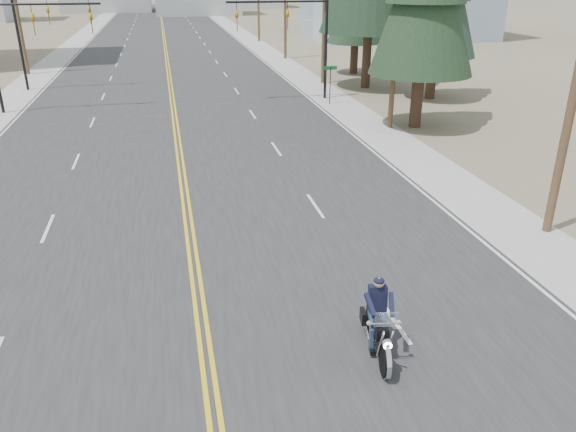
# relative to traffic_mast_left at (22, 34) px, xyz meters

# --- Properties ---
(road) EXTENTS (20.00, 200.00, 0.01)m
(road) POSITION_rel_traffic_mast_left_xyz_m (8.98, 38.00, -4.93)
(road) COLOR #303033
(road) RESTS_ON ground
(sidewalk_left) EXTENTS (3.00, 200.00, 0.01)m
(sidewalk_left) POSITION_rel_traffic_mast_left_xyz_m (-2.52, 38.00, -4.93)
(sidewalk_left) COLOR #A5A5A0
(sidewalk_left) RESTS_ON ground
(sidewalk_right) EXTENTS (3.00, 200.00, 0.01)m
(sidewalk_right) POSITION_rel_traffic_mast_left_xyz_m (20.48, 38.00, -4.93)
(sidewalk_right) COLOR #A5A5A0
(sidewalk_right) RESTS_ON ground
(traffic_mast_left) EXTENTS (7.10, 0.26, 7.00)m
(traffic_mast_left) POSITION_rel_traffic_mast_left_xyz_m (0.00, 0.00, 0.00)
(traffic_mast_left) COLOR black
(traffic_mast_left) RESTS_ON ground
(traffic_mast_right) EXTENTS (7.10, 0.26, 7.00)m
(traffic_mast_right) POSITION_rel_traffic_mast_left_xyz_m (17.95, 0.00, 0.00)
(traffic_mast_right) COLOR black
(traffic_mast_right) RESTS_ON ground
(traffic_mast_far) EXTENTS (6.10, 0.26, 7.00)m
(traffic_mast_far) POSITION_rel_traffic_mast_left_xyz_m (-0.33, 8.00, -0.06)
(traffic_mast_far) COLOR black
(traffic_mast_far) RESTS_ON ground
(street_sign) EXTENTS (0.90, 0.06, 2.62)m
(street_sign) POSITION_rel_traffic_mast_left_xyz_m (19.78, -2.00, -3.13)
(street_sign) COLOR black
(street_sign) RESTS_ON ground
(utility_pole_b) EXTENTS (2.20, 0.30, 11.50)m
(utility_pole_b) POSITION_rel_traffic_mast_left_xyz_m (21.48, -9.00, 1.05)
(utility_pole_b) COLOR brown
(utility_pole_b) RESTS_ON ground
(utility_pole_c) EXTENTS (2.20, 0.30, 11.00)m
(utility_pole_c) POSITION_rel_traffic_mast_left_xyz_m (21.48, 6.00, 0.79)
(utility_pole_c) COLOR brown
(utility_pole_c) RESTS_ON ground
(utility_pole_left) EXTENTS (2.20, 0.30, 10.50)m
(utility_pole_left) POSITION_rel_traffic_mast_left_xyz_m (-3.52, 16.00, 0.54)
(utility_pole_left) COLOR brown
(utility_pole_left) RESTS_ON ground
(motorcyclist) EXTENTS (1.42, 2.55, 1.88)m
(motorcyclist) POSITION_rel_traffic_mast_left_xyz_m (13.07, -29.30, -4.00)
(motorcyclist) COLOR black
(motorcyclist) RESTS_ON ground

